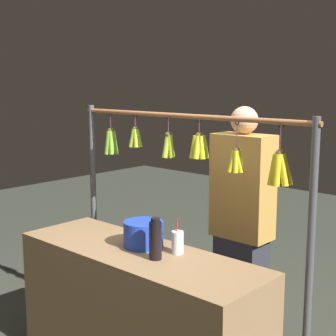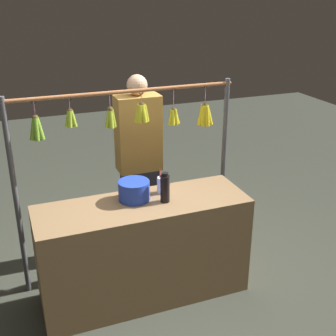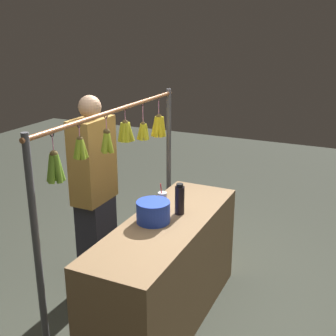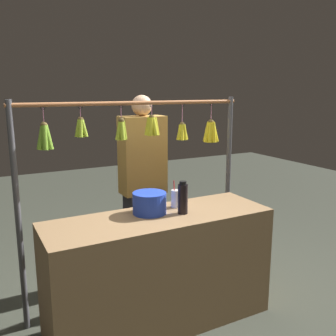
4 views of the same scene
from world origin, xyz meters
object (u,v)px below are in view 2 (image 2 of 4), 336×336
at_px(blue_bucket, 134,191).
at_px(drink_cup, 161,185).
at_px(vendor_person, 139,166).
at_px(water_bottle, 165,188).

relative_size(blue_bucket, drink_cup, 1.17).
height_order(blue_bucket, drink_cup, drink_cup).
bearing_deg(drink_cup, vendor_person, -91.28).
relative_size(blue_bucket, vendor_person, 0.15).
bearing_deg(vendor_person, drink_cup, 88.72).
distance_m(blue_bucket, vendor_person, 0.76).
height_order(water_bottle, vendor_person, vendor_person).
xyz_separation_m(water_bottle, blue_bucket, (0.22, -0.12, -0.04)).
bearing_deg(blue_bucket, water_bottle, 151.50).
bearing_deg(blue_bucket, vendor_person, -110.55).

